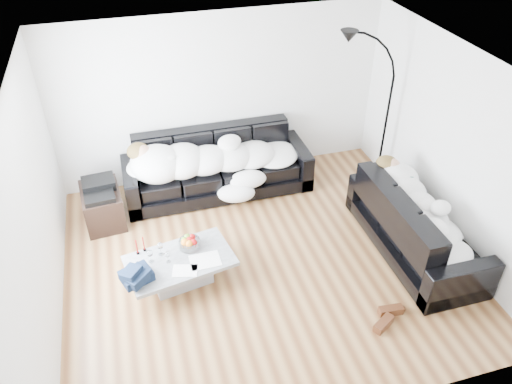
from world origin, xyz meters
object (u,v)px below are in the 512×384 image
object	(u,v)px
coffee_table	(181,270)
fruit_bowl	(190,242)
av_cabinet	(103,206)
sleeper_right	(420,210)
wine_glass_b	(150,256)
shoes	(387,317)
stereo	(99,187)
wine_glass_a	(160,249)
sleeper_back	(217,155)
sofa_back	(217,165)
candle_left	(137,247)
candle_right	(144,244)
floor_lamp	(386,120)
wine_glass_c	(168,257)
sofa_right	(417,223)

from	to	relation	value
coffee_table	fruit_bowl	xyz separation A→B (m)	(0.16, 0.18, 0.27)
fruit_bowl	av_cabinet	bearing A→B (deg)	128.13
sleeper_right	wine_glass_b	world-z (taller)	sleeper_right
shoes	stereo	xyz separation A→B (m)	(-3.03, 2.76, 0.53)
fruit_bowl	stereo	xyz separation A→B (m)	(-1.03, 1.31, 0.14)
wine_glass_a	sleeper_back	bearing A→B (deg)	56.36
fruit_bowl	sleeper_back	bearing A→B (deg)	65.77
coffee_table	wine_glass_b	xyz separation A→B (m)	(-0.34, 0.05, 0.27)
sleeper_back	av_cabinet	size ratio (longest dim) A/B	3.13
sleeper_right	av_cabinet	size ratio (longest dim) A/B	2.47
sofa_back	sleeper_back	size ratio (longest dim) A/B	1.18
sleeper_right	fruit_bowl	xyz separation A→B (m)	(-2.90, 0.44, -0.20)
sleeper_back	av_cabinet	distance (m)	1.80
candle_left	candle_right	size ratio (longest dim) A/B	1.01
sleeper_right	shoes	world-z (taller)	sleeper_right
sleeper_right	shoes	size ratio (longest dim) A/B	3.90
wine_glass_b	stereo	bearing A→B (deg)	110.23
floor_lamp	sleeper_right	bearing A→B (deg)	-99.25
wine_glass_b	candle_right	distance (m)	0.23
coffee_table	fruit_bowl	size ratio (longest dim) A/B	4.72
sofa_back	shoes	world-z (taller)	sofa_back
wine_glass_c	av_cabinet	size ratio (longest dim) A/B	0.21
wine_glass_a	floor_lamp	xyz separation A→B (m)	(3.54, 1.16, 0.64)
wine_glass_c	shoes	xyz separation A→B (m)	(2.30, -1.26, -0.39)
sofa_right	wine_glass_a	size ratio (longest dim) A/B	11.94
candle_right	av_cabinet	bearing A→B (deg)	111.33
sleeper_right	floor_lamp	bearing A→B (deg)	-10.05
wine_glass_b	stereo	distance (m)	1.54
wine_glass_a	wine_glass_c	distance (m)	0.17
sofa_back	wine_glass_c	bearing A→B (deg)	-119.02
wine_glass_b	shoes	xyz separation A→B (m)	(2.49, -1.32, -0.40)
sleeper_back	candle_left	world-z (taller)	sleeper_back
candle_right	stereo	distance (m)	1.32
stereo	floor_lamp	distance (m)	4.24
fruit_bowl	floor_lamp	bearing A→B (deg)	19.42
coffee_table	stereo	distance (m)	1.77
wine_glass_b	wine_glass_a	bearing A→B (deg)	35.35
coffee_table	candle_left	size ratio (longest dim) A/B	5.92
sofa_back	fruit_bowl	xyz separation A→B (m)	(-0.71, -1.62, -0.01)
candle_left	candle_right	bearing A→B (deg)	22.92
av_cabinet	sofa_right	bearing A→B (deg)	-28.88
av_cabinet	sofa_back	bearing A→B (deg)	5.26
wine_glass_a	stereo	bearing A→B (deg)	116.22
sleeper_back	stereo	xyz separation A→B (m)	(-1.73, -0.26, -0.07)
sleeper_right	wine_glass_c	distance (m)	3.22
coffee_table	wine_glass_a	world-z (taller)	wine_glass_a
wine_glass_b	av_cabinet	size ratio (longest dim) A/B	0.23
av_cabinet	stereo	size ratio (longest dim) A/B	1.73
sleeper_back	wine_glass_b	size ratio (longest dim) A/B	13.34
sleeper_back	wine_glass_c	world-z (taller)	sleeper_back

